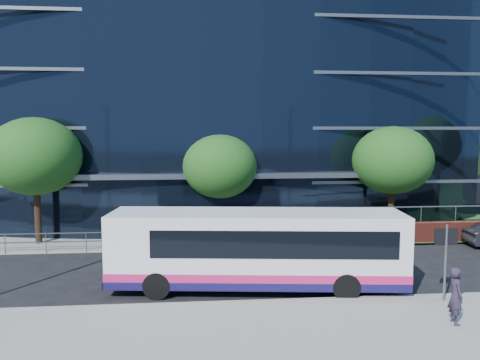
{
  "coord_description": "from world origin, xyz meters",
  "views": [
    {
      "loc": [
        -4.27,
        -17.12,
        6.23
      ],
      "look_at": [
        -1.98,
        8.0,
        3.58
      ],
      "focal_mm": 35.0,
      "sensor_mm": 36.0,
      "label": 1
    }
  ],
  "objects": [
    {
      "name": "ground",
      "position": [
        0.0,
        0.0,
        0.0
      ],
      "size": [
        200.0,
        200.0,
        0.0
      ],
      "primitive_type": "plane",
      "color": "black",
      "rests_on": "ground"
    },
    {
      "name": "pavement_near",
      "position": [
        0.0,
        -5.0,
        0.07
      ],
      "size": [
        80.0,
        8.0,
        0.15
      ],
      "primitive_type": "cube",
      "color": "gray",
      "rests_on": "ground"
    },
    {
      "name": "kerb",
      "position": [
        0.0,
        -1.0,
        0.08
      ],
      "size": [
        80.0,
        0.25,
        0.16
      ],
      "primitive_type": "cube",
      "color": "gray",
      "rests_on": "ground"
    },
    {
      "name": "yellow_line_outer",
      "position": [
        0.0,
        -0.8,
        0.01
      ],
      "size": [
        80.0,
        0.08,
        0.01
      ],
      "primitive_type": "cube",
      "color": "gold",
      "rests_on": "ground"
    },
    {
      "name": "yellow_line_inner",
      "position": [
        0.0,
        -0.65,
        0.01
      ],
      "size": [
        80.0,
        0.08,
        0.01
      ],
      "primitive_type": "cube",
      "color": "gold",
      "rests_on": "ground"
    },
    {
      "name": "far_forecourt",
      "position": [
        -6.0,
        11.0,
        0.05
      ],
      "size": [
        50.0,
        8.0,
        0.1
      ],
      "primitive_type": "cube",
      "color": "gray",
      "rests_on": "ground"
    },
    {
      "name": "glass_office",
      "position": [
        -4.0,
        20.85,
        8.0
      ],
      "size": [
        44.0,
        23.1,
        16.0
      ],
      "color": "black",
      "rests_on": "ground"
    },
    {
      "name": "guard_railings",
      "position": [
        -8.0,
        7.0,
        0.82
      ],
      "size": [
        24.0,
        0.05,
        1.1
      ],
      "color": "slate",
      "rests_on": "ground"
    },
    {
      "name": "apartment_block",
      "position": [
        32.0,
        57.21,
        11.11
      ],
      "size": [
        60.0,
        42.0,
        30.0
      ],
      "color": "#2D511E",
      "rests_on": "ground"
    },
    {
      "name": "street_sign",
      "position": [
        4.5,
        -1.59,
        2.15
      ],
      "size": [
        0.85,
        0.09,
        2.8
      ],
      "color": "slate",
      "rests_on": "pavement_near"
    },
    {
      "name": "tree_far_a",
      "position": [
        -13.0,
        9.0,
        4.86
      ],
      "size": [
        4.95,
        4.95,
        6.98
      ],
      "color": "black",
      "rests_on": "ground"
    },
    {
      "name": "tree_far_b",
      "position": [
        -3.0,
        9.5,
        4.21
      ],
      "size": [
        4.29,
        4.29,
        6.05
      ],
      "color": "black",
      "rests_on": "ground"
    },
    {
      "name": "tree_far_c",
      "position": [
        7.0,
        9.0,
        4.54
      ],
      "size": [
        4.62,
        4.62,
        6.51
      ],
      "color": "black",
      "rests_on": "ground"
    },
    {
      "name": "tree_dist_e",
      "position": [
        24.0,
        40.0,
        4.54
      ],
      "size": [
        4.62,
        4.62,
        6.51
      ],
      "color": "black",
      "rests_on": "ground"
    },
    {
      "name": "city_bus",
      "position": [
        -1.9,
        0.66,
        1.64
      ],
      "size": [
        11.65,
        3.91,
        3.09
      ],
      "rotation": [
        0.0,
        0.0,
        -0.11
      ],
      "color": "silver",
      "rests_on": "ground"
    },
    {
      "name": "pedestrian",
      "position": [
        3.82,
        -3.52,
        1.06
      ],
      "size": [
        0.51,
        0.71,
        1.82
      ],
      "primitive_type": "imported",
      "rotation": [
        0.0,
        0.0,
        1.45
      ],
      "color": "#2B2233",
      "rests_on": "pavement_near"
    }
  ]
}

